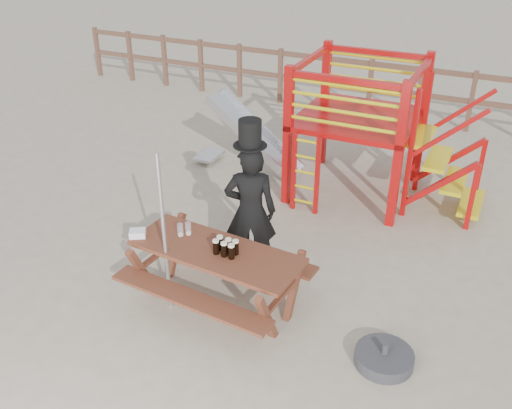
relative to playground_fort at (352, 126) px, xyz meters
name	(u,v)px	position (x,y,z in m)	size (l,w,h in m)	color
ground	(239,322)	(-0.12, -3.58, -1.07)	(60.00, 60.00, 0.00)	tan
back_fence	(395,85)	(-0.12, 3.42, -0.34)	(15.09, 0.09, 1.20)	brown
playground_fort	(352,126)	(0.00, 0.00, 0.00)	(4.71, 1.84, 2.10)	#AC0B0B
picnic_table	(217,270)	(-0.49, -3.39, -0.60)	(2.02, 1.47, 0.74)	brown
man_with_hat	(250,208)	(-0.43, -2.64, -0.18)	(0.73, 0.62, 2.00)	black
metal_pole	(164,235)	(-0.96, -3.66, -0.11)	(0.04, 0.04, 1.92)	#B2B2B7
parasol_base	(384,358)	(1.48, -3.51, -1.00)	(0.60, 0.60, 0.25)	#343438
paper_bag	(138,233)	(-1.42, -3.52, -0.29)	(0.18, 0.14, 0.08)	white
stout_pints	(226,247)	(-0.35, -3.41, -0.24)	(0.27, 0.17, 0.17)	black
empty_glasses	(184,230)	(-0.96, -3.27, -0.26)	(0.14, 0.13, 0.15)	silver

